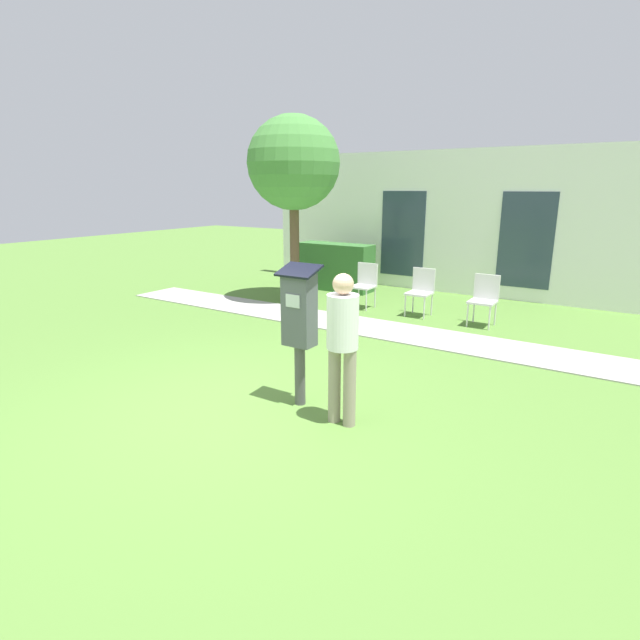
% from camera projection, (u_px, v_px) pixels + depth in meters
% --- Properties ---
extents(ground_plane, '(40.00, 40.00, 0.00)m').
position_uv_depth(ground_plane, '(237.00, 410.00, 5.50)').
color(ground_plane, '#517A33').
extents(sidewalk, '(12.00, 1.10, 0.02)m').
position_uv_depth(sidewalk, '(387.00, 330.00, 8.56)').
color(sidewalk, '#A3A099').
rests_on(sidewalk, ground).
extents(building_facade, '(10.00, 0.26, 3.20)m').
position_uv_depth(building_facade, '(463.00, 223.00, 11.23)').
color(building_facade, white).
rests_on(building_facade, ground).
extents(parking_meter, '(0.44, 0.31, 1.59)m').
position_uv_depth(parking_meter, '(299.00, 317.00, 5.42)').
color(parking_meter, '#4C4C4C').
rests_on(parking_meter, ground).
extents(person_standing, '(0.32, 0.32, 1.58)m').
position_uv_depth(person_standing, '(343.00, 338.00, 4.98)').
color(person_standing, gray).
rests_on(person_standing, ground).
extents(outdoor_chair_left, '(0.44, 0.44, 0.90)m').
position_uv_depth(outdoor_chair_left, '(365.00, 282.00, 10.12)').
color(outdoor_chair_left, silver).
rests_on(outdoor_chair_left, ground).
extents(outdoor_chair_middle, '(0.44, 0.44, 0.90)m').
position_uv_depth(outdoor_chair_middle, '(421.00, 288.00, 9.49)').
color(outdoor_chair_middle, silver).
rests_on(outdoor_chair_middle, ground).
extents(outdoor_chair_right, '(0.44, 0.44, 0.90)m').
position_uv_depth(outdoor_chair_right, '(484.00, 296.00, 8.79)').
color(outdoor_chair_right, silver).
rests_on(outdoor_chair_right, ground).
extents(hedge_row, '(1.82, 0.60, 1.10)m').
position_uv_depth(hedge_row, '(335.00, 267.00, 11.89)').
color(hedge_row, '#33662D').
rests_on(hedge_row, ground).
extents(tree, '(1.90, 1.90, 3.82)m').
position_uv_depth(tree, '(294.00, 164.00, 10.16)').
color(tree, brown).
rests_on(tree, ground).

